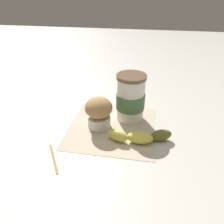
{
  "coord_description": "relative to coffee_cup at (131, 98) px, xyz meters",
  "views": [
    {
      "loc": [
        0.51,
        0.09,
        0.37
      ],
      "look_at": [
        0.0,
        0.0,
        0.05
      ],
      "focal_mm": 35.0,
      "sensor_mm": 36.0,
      "label": 1
    }
  ],
  "objects": [
    {
      "name": "ground_plane",
      "position": [
        0.06,
        -0.05,
        -0.07
      ],
      "size": [
        3.0,
        3.0,
        0.0
      ],
      "primitive_type": "plane",
      "color": "beige"
    },
    {
      "name": "paper_napkin",
      "position": [
        0.06,
        -0.05,
        -0.07
      ],
      "size": [
        0.25,
        0.25,
        0.0
      ],
      "primitive_type": "cube",
      "rotation": [
        0.0,
        0.0,
        0.0
      ],
      "color": "beige",
      "rests_on": "ground_plane"
    },
    {
      "name": "coffee_cup",
      "position": [
        0.0,
        0.0,
        0.0
      ],
      "size": [
        0.09,
        0.09,
        0.14
      ],
      "color": "white",
      "rests_on": "paper_napkin"
    },
    {
      "name": "muffin",
      "position": [
        0.06,
        -0.08,
        -0.02
      ],
      "size": [
        0.08,
        0.08,
        0.09
      ],
      "color": "white",
      "rests_on": "paper_napkin"
    },
    {
      "name": "banana",
      "position": [
        0.11,
        0.04,
        -0.05
      ],
      "size": [
        0.06,
        0.18,
        0.03
      ],
      "color": "#D6CC4C",
      "rests_on": "paper_napkin"
    },
    {
      "name": "wooden_stirrer",
      "position": [
        0.21,
        -0.16,
        -0.07
      ],
      "size": [
        0.1,
        0.06,
        0.0
      ],
      "primitive_type": "cube",
      "rotation": [
        0.0,
        0.0,
        0.55
      ],
      "color": "#9E7547",
      "rests_on": "ground_plane"
    }
  ]
}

